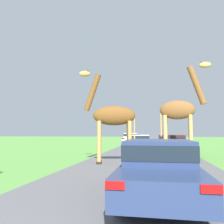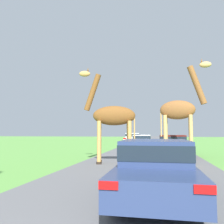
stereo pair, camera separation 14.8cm
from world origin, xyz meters
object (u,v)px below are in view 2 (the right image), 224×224
(giraffe_near_road, at_px, (112,118))
(car_queue_left, at_px, (133,138))
(car_queue_right, at_px, (142,141))
(giraffe_companion, at_px, (181,113))
(car_far_ahead, at_px, (172,144))
(car_lead_maroon, at_px, (156,166))

(giraffe_near_road, height_order, car_queue_left, giraffe_near_road)
(giraffe_near_road, height_order, car_queue_right, giraffe_near_road)
(giraffe_companion, bearing_deg, car_far_ahead, -172.61)
(giraffe_companion, bearing_deg, giraffe_near_road, -78.24)
(car_queue_left, bearing_deg, car_lead_maroon, -82.91)
(car_lead_maroon, xyz_separation_m, car_queue_left, (-2.97, 23.88, 0.03))
(car_queue_left, height_order, car_far_ahead, car_queue_left)
(giraffe_near_road, height_order, giraffe_companion, giraffe_companion)
(giraffe_companion, bearing_deg, car_queue_left, -161.68)
(giraffe_near_road, bearing_deg, car_lead_maroon, -170.76)
(car_queue_right, distance_m, car_far_ahead, 6.06)
(giraffe_near_road, relative_size, car_far_ahead, 1.06)
(giraffe_companion, distance_m, car_queue_left, 18.35)
(car_queue_right, bearing_deg, giraffe_near_road, -94.71)
(giraffe_near_road, xyz_separation_m, giraffe_companion, (3.38, 0.39, 0.25))
(giraffe_companion, xyz_separation_m, car_queue_right, (-2.53, 9.94, -1.81))
(car_queue_right, distance_m, car_queue_left, 8.02)
(car_lead_maroon, distance_m, car_far_ahead, 10.50)
(car_queue_right, bearing_deg, car_lead_maroon, -85.24)
(car_lead_maroon, height_order, car_far_ahead, car_far_ahead)
(car_lead_maroon, bearing_deg, giraffe_near_road, 111.00)
(car_queue_right, height_order, car_queue_left, car_queue_left)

